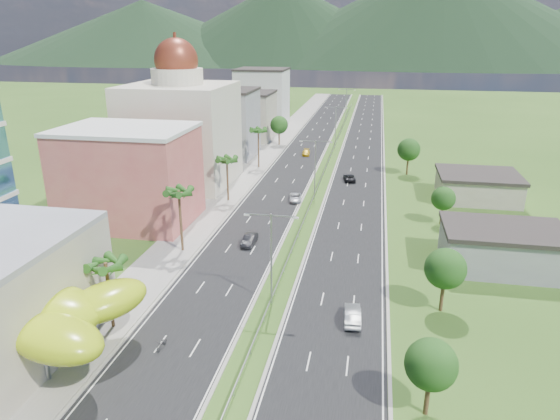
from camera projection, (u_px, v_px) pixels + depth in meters
The scene contains 33 objects.
ground at pixel (251, 355), 48.36m from camera, with size 500.00×500.00×0.00m, color #2D5119.
road_left at pixel (305, 150), 132.97m from camera, with size 11.00×260.00×0.04m, color black.
road_right at pixel (362, 152), 130.32m from camera, with size 11.00×260.00×0.04m, color black.
sidewalk_left at pixel (270, 148), 134.64m from camera, with size 7.00×260.00×0.12m, color gray.
median_guardrail at pixel (326, 166), 114.78m from camera, with size 0.10×216.06×0.76m.
streetlight_median_b at pixel (271, 250), 55.35m from camera, with size 6.04×0.25×11.00m.
streetlight_median_c at pixel (315, 163), 92.37m from camera, with size 6.04×0.25×11.00m.
streetlight_median_d at pixel (336, 122), 134.02m from camera, with size 6.04×0.25×11.00m.
streetlight_median_e at pixel (346, 101), 175.66m from camera, with size 6.04×0.25×11.00m.
lime_canopy at pixel (31, 311), 46.52m from camera, with size 18.00×15.00×7.40m.
pink_shophouse at pixel (129, 177), 80.41m from camera, with size 20.00×15.00×15.00m, color #BD514D.
domed_building at pixel (181, 128), 100.41m from camera, with size 20.00×20.00×28.70m.
midrise_grey at pixel (223, 124), 124.49m from camera, with size 16.00×15.00×16.00m, color gray.
midrise_beige at pixel (245, 116), 145.35m from camera, with size 16.00×15.00×13.00m, color gray.
midrise_white at pixel (262, 98), 165.80m from camera, with size 16.00×15.00×18.00m, color silver.
shed_near at pixel (502, 250), 65.71m from camera, with size 15.00×10.00×5.00m, color gray.
shed_far at pixel (477, 187), 93.22m from camera, with size 14.00×12.00×4.40m, color gray.
palm_tree_b at pixel (106, 267), 50.59m from camera, with size 3.60×3.60×8.10m.
palm_tree_c at pixel (179, 194), 68.61m from camera, with size 3.60×3.60×9.60m.
palm_tree_d at pixel (227, 161), 90.22m from camera, with size 3.60×3.60×8.60m.
palm_tree_e at pixel (258, 132), 113.10m from camera, with size 3.60×3.60×9.40m.
leafy_tree_lfar at pixel (279, 125), 137.15m from camera, with size 4.90×4.90×8.05m.
leafy_tree_ra at pixel (431, 365), 39.30m from camera, with size 4.20×4.20×6.90m.
leafy_tree_rb at pixel (445, 269), 54.37m from camera, with size 4.55×4.55×7.47m.
leafy_tree_rc at pixel (443, 199), 80.02m from camera, with size 3.85×3.85×6.33m.
leafy_tree_rd at pixel (409, 150), 108.09m from camera, with size 4.90×4.90×8.05m.
mountain_ridge at pixel (434, 67), 454.21m from camera, with size 860.00×140.00×90.00m, color black, non-canonical shape.
car_dark_left at pixel (249, 240), 73.32m from camera, with size 1.58×4.52×1.49m, color black.
car_silver_mid_left at pixel (295, 198), 92.34m from camera, with size 2.13×4.61×1.28m, color #AEAFB6.
car_yellow_far_left at pixel (306, 153), 127.08m from camera, with size 1.85×4.56×1.32m, color gold.
car_silver_right at pixel (353, 315), 53.65m from camera, with size 1.70×4.89×1.61m, color #989B9F.
car_dark_far_right at pixel (349, 178), 104.96m from camera, with size 2.25×4.89×1.36m, color black.
motorcycle at pixel (162, 343), 49.14m from camera, with size 0.58×1.91×1.22m, color black.
Camera 1 is at (10.47, -39.59, 29.45)m, focal length 32.00 mm.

